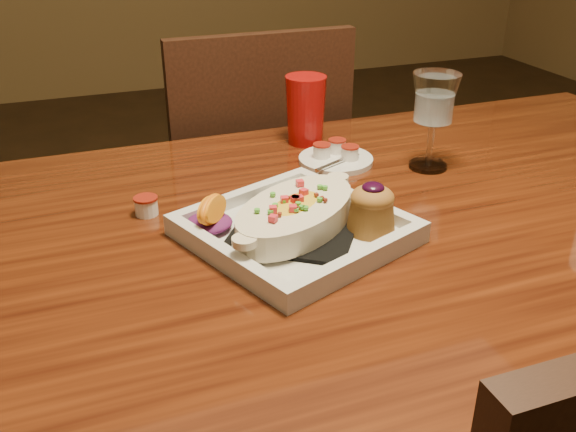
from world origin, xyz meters
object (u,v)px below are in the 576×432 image
object	(u,v)px
table	(371,281)
saucer	(336,157)
red_tumbler	(306,110)
goblet	(434,104)
plate	(302,220)
chair_far	(250,200)

from	to	relation	value
table	saucer	distance (m)	0.27
saucer	red_tumbler	distance (m)	0.13
table	saucer	world-z (taller)	saucer
red_tumbler	goblet	bearing A→B (deg)	-51.08
plate	table	bearing A→B (deg)	-21.90
plate	saucer	distance (m)	0.29
plate	goblet	world-z (taller)	goblet
saucer	red_tumbler	size ratio (longest dim) A/B	1.03
table	goblet	world-z (taller)	goblet
saucer	red_tumbler	xyz separation A→B (m)	(-0.01, 0.11, 0.05)
plate	red_tumbler	xyz separation A→B (m)	(0.15, 0.35, 0.04)
goblet	red_tumbler	distance (m)	0.25
saucer	red_tumbler	world-z (taller)	red_tumbler
chair_far	plate	xyz separation A→B (m)	(-0.11, -0.63, 0.27)
chair_far	table	bearing A→B (deg)	90.00
chair_far	red_tumbler	size ratio (longest dim) A/B	7.23
chair_far	saucer	bearing A→B (deg)	96.59
red_tumbler	plate	bearing A→B (deg)	-112.62
plate	goblet	bearing A→B (deg)	6.86
goblet	table	bearing A→B (deg)	-139.24
chair_far	saucer	world-z (taller)	chair_far
chair_far	goblet	xyz separation A→B (m)	(0.19, -0.47, 0.36)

